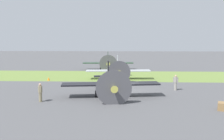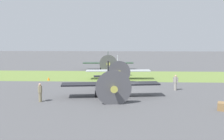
{
  "view_description": "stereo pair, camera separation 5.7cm",
  "coord_description": "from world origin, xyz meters",
  "px_view_note": "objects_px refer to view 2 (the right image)",
  "views": [
    {
      "loc": [
        0.32,
        28.78,
        6.01
      ],
      "look_at": [
        1.95,
        -8.94,
        1.26
      ],
      "focal_mm": 43.09,
      "sensor_mm": 36.0,
      "label": 1
    },
    {
      "loc": [
        0.26,
        28.77,
        6.01
      ],
      "look_at": [
        1.95,
        -8.94,
        1.26
      ],
      "focal_mm": 43.09,
      "sensor_mm": 36.0,
      "label": 2
    }
  ],
  "objects_px": {
    "ground_crew_mechanic": "(40,92)",
    "supply_crate": "(223,106)",
    "airplane_wingman": "(118,69)",
    "runway_marker_cone": "(49,79)",
    "airplane_lead": "(110,82)",
    "airplane_trail": "(108,62)",
    "ground_crew_chief": "(175,82)"
  },
  "relations": [
    {
      "from": "airplane_trail",
      "to": "supply_crate",
      "type": "bearing_deg",
      "value": 108.41
    },
    {
      "from": "airplane_wingman",
      "to": "ground_crew_mechanic",
      "type": "xyz_separation_m",
      "value": [
        6.88,
        13.72,
        -0.44
      ]
    },
    {
      "from": "airplane_trail",
      "to": "runway_marker_cone",
      "type": "height_order",
      "value": "airplane_trail"
    },
    {
      "from": "airplane_trail",
      "to": "supply_crate",
      "type": "distance_m",
      "value": 28.96
    },
    {
      "from": "airplane_wingman",
      "to": "airplane_trail",
      "type": "bearing_deg",
      "value": -82.52
    },
    {
      "from": "airplane_lead",
      "to": "supply_crate",
      "type": "height_order",
      "value": "airplane_lead"
    },
    {
      "from": "ground_crew_chief",
      "to": "supply_crate",
      "type": "bearing_deg",
      "value": 145.33
    },
    {
      "from": "airplane_lead",
      "to": "runway_marker_cone",
      "type": "distance_m",
      "value": 13.08
    },
    {
      "from": "supply_crate",
      "to": "runway_marker_cone",
      "type": "xyz_separation_m",
      "value": [
        18.47,
        -14.21,
        -0.1
      ]
    },
    {
      "from": "airplane_wingman",
      "to": "ground_crew_chief",
      "type": "relative_size",
      "value": 5.24
    },
    {
      "from": "ground_crew_chief",
      "to": "airplane_lead",
      "type": "bearing_deg",
      "value": 64.06
    },
    {
      "from": "ground_crew_chief",
      "to": "runway_marker_cone",
      "type": "xyz_separation_m",
      "value": [
        16.1,
        -6.1,
        -0.69
      ]
    },
    {
      "from": "airplane_lead",
      "to": "ground_crew_mechanic",
      "type": "bearing_deg",
      "value": 14.75
    },
    {
      "from": "airplane_trail",
      "to": "ground_crew_chief",
      "type": "height_order",
      "value": "airplane_trail"
    },
    {
      "from": "ground_crew_mechanic",
      "to": "supply_crate",
      "type": "xyz_separation_m",
      "value": [
        -15.84,
        2.18,
        -0.59
      ]
    },
    {
      "from": "airplane_lead",
      "to": "runway_marker_cone",
      "type": "height_order",
      "value": "airplane_lead"
    },
    {
      "from": "supply_crate",
      "to": "airplane_wingman",
      "type": "bearing_deg",
      "value": -60.59
    },
    {
      "from": "airplane_wingman",
      "to": "supply_crate",
      "type": "xyz_separation_m",
      "value": [
        -8.96,
        15.89,
        -1.03
      ]
    },
    {
      "from": "ground_crew_chief",
      "to": "ground_crew_mechanic",
      "type": "bearing_deg",
      "value": 62.81
    },
    {
      "from": "airplane_lead",
      "to": "airplane_wingman",
      "type": "xyz_separation_m",
      "value": [
        -0.52,
        -11.1,
        -0.1
      ]
    },
    {
      "from": "airplane_lead",
      "to": "ground_crew_mechanic",
      "type": "relative_size",
      "value": 5.67
    },
    {
      "from": "airplane_trail",
      "to": "supply_crate",
      "type": "xyz_separation_m",
      "value": [
        -11.02,
        26.77,
        -1.04
      ]
    },
    {
      "from": "airplane_wingman",
      "to": "ground_crew_chief",
      "type": "distance_m",
      "value": 10.2
    },
    {
      "from": "ground_crew_mechanic",
      "to": "supply_crate",
      "type": "bearing_deg",
      "value": -130.55
    },
    {
      "from": "ground_crew_chief",
      "to": "ground_crew_mechanic",
      "type": "distance_m",
      "value": 14.72
    },
    {
      "from": "airplane_lead",
      "to": "ground_crew_mechanic",
      "type": "xyz_separation_m",
      "value": [
        6.36,
        2.61,
        -0.54
      ]
    },
    {
      "from": "airplane_lead",
      "to": "supply_crate",
      "type": "relative_size",
      "value": 10.9
    },
    {
      "from": "airplane_lead",
      "to": "runway_marker_cone",
      "type": "relative_size",
      "value": 22.3
    },
    {
      "from": "ground_crew_mechanic",
      "to": "airplane_trail",
      "type": "bearing_deg",
      "value": -43.82
    },
    {
      "from": "ground_crew_mechanic",
      "to": "runway_marker_cone",
      "type": "distance_m",
      "value": 12.33
    },
    {
      "from": "airplane_lead",
      "to": "supply_crate",
      "type": "xyz_separation_m",
      "value": [
        -9.48,
        4.79,
        -1.14
      ]
    },
    {
      "from": "airplane_wingman",
      "to": "runway_marker_cone",
      "type": "height_order",
      "value": "airplane_wingman"
    }
  ]
}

